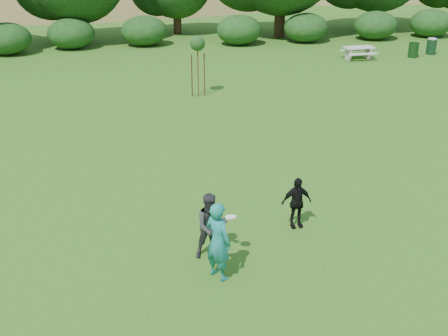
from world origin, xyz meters
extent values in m
plane|color=#19470C|center=(0.00, 0.00, 0.00)|extent=(120.00, 120.00, 0.00)
imported|color=#19746F|center=(-1.00, -0.68, 0.96)|extent=(0.77, 0.83, 1.91)
imported|color=#2A2A2D|center=(-0.96, 0.26, 0.83)|extent=(0.87, 0.71, 1.67)
imported|color=black|center=(1.55, 1.16, 0.72)|extent=(0.85, 0.37, 1.43)
cylinder|color=black|center=(15.85, 19.54, 0.45)|extent=(0.60, 0.60, 0.90)
cylinder|color=white|center=(-0.54, 0.03, 1.14)|extent=(0.27, 0.27, 0.06)
cylinder|color=#3E2718|center=(1.37, 14.17, 1.25)|extent=(0.05, 0.05, 2.50)
sphere|color=#1F4318|center=(1.37, 14.17, 2.50)|extent=(0.70, 0.70, 0.70)
cylinder|color=#392316|center=(1.07, 14.17, 1.00)|extent=(0.06, 0.06, 2.00)
cylinder|color=#3E2618|center=(1.67, 14.17, 1.00)|extent=(0.06, 0.06, 2.00)
cube|color=#B9B5AB|center=(12.31, 19.79, 0.72)|extent=(1.80, 0.75, 0.08)
cube|color=#AAA69F|center=(11.66, 19.79, 0.34)|extent=(0.10, 0.70, 0.68)
cube|color=#ADAAA2|center=(12.96, 19.79, 0.34)|extent=(0.10, 0.70, 0.68)
cube|color=beige|center=(12.31, 19.19, 0.44)|extent=(1.80, 0.28, 0.06)
cube|color=beige|center=(12.31, 20.39, 0.44)|extent=(1.80, 0.28, 0.06)
cylinder|color=#13341C|center=(17.41, 20.08, 0.45)|extent=(0.60, 0.60, 0.90)
ellipsoid|color=gray|center=(17.41, 20.08, 0.95)|extent=(0.60, 0.60, 0.20)
ellipsoid|color=olive|center=(20.00, 72.00, -14.30)|extent=(100.00, 64.00, 52.00)
ellipsoid|color=olive|center=(-5.00, 58.00, -7.70)|extent=(80.00, 50.00, 28.00)
ellipsoid|color=olive|center=(30.00, 60.00, -6.60)|extent=(60.00, 44.00, 24.00)
cylinder|color=#3A2616|center=(-4.00, 29.00, 1.40)|extent=(0.68, 0.68, 2.80)
cylinder|color=#3A2616|center=(3.00, 31.00, 1.14)|extent=(0.60, 0.60, 2.27)
cylinder|color=#3A2616|center=(10.00, 28.00, 1.66)|extent=(0.76, 0.76, 3.32)
cylinder|color=#3A2616|center=(18.00, 29.00, 1.49)|extent=(0.71, 0.71, 2.97)
camera|label=1|loc=(-3.37, -11.38, 7.51)|focal=45.00mm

